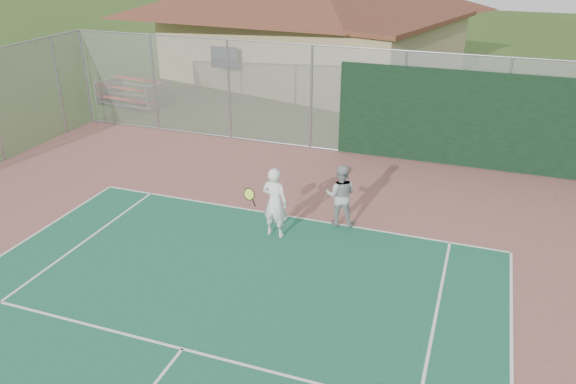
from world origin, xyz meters
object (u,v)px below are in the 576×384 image
object	(u,v)px
clubhouse	(310,16)
bleachers	(134,92)
player_grey_back	(341,196)
player_white_front	(274,203)

from	to	relation	value
clubhouse	bleachers	world-z (taller)	clubhouse
player_grey_back	bleachers	bearing A→B (deg)	-43.07
clubhouse	player_grey_back	xyz separation A→B (m)	(5.54, -14.78, -2.28)
bleachers	player_white_front	distance (m)	13.24
clubhouse	player_white_front	distance (m)	16.56
bleachers	player_white_front	bearing A→B (deg)	-34.08
clubhouse	player_white_front	bearing A→B (deg)	-59.84
clubhouse	player_grey_back	bearing A→B (deg)	-54.11
clubhouse	player_white_front	xyz separation A→B (m)	(4.20, -15.87, -2.19)
player_white_front	player_grey_back	bearing A→B (deg)	-134.10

